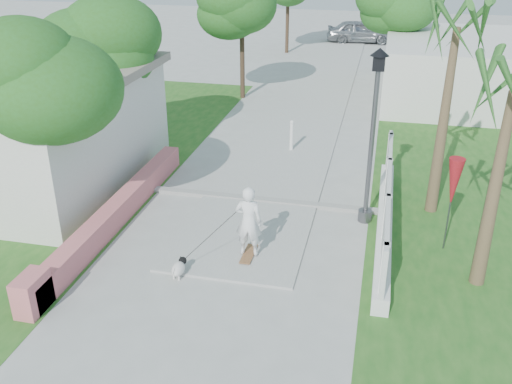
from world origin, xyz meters
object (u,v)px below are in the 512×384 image
(patio_umbrella, at_px, (454,184))
(parked_car, at_px, (360,31))
(skateboarder, at_px, (222,231))
(dog, at_px, (179,268))
(street_lamp, at_px, (373,132))
(bollard, at_px, (292,135))

(patio_umbrella, relative_size, parked_car, 0.55)
(skateboarder, bearing_deg, dog, 45.11)
(street_lamp, xyz_separation_m, skateboarder, (-3.04, -2.71, -1.63))
(bollard, relative_size, dog, 1.83)
(bollard, xyz_separation_m, parked_car, (1.00, 20.14, 0.12))
(street_lamp, relative_size, patio_umbrella, 1.93)
(dog, bearing_deg, parked_car, 93.88)
(street_lamp, distance_m, patio_umbrella, 2.27)
(dog, distance_m, parked_car, 28.24)
(patio_umbrella, height_order, dog, patio_umbrella)
(parked_car, bearing_deg, street_lamp, 175.96)
(patio_umbrella, bearing_deg, dog, -156.22)
(patio_umbrella, distance_m, parked_car, 25.91)
(bollard, height_order, dog, bollard)
(street_lamp, relative_size, parked_car, 1.07)
(parked_car, bearing_deg, skateboarder, 169.21)
(bollard, height_order, parked_car, parked_car)
(bollard, xyz_separation_m, dog, (-1.10, -8.01, -0.36))
(street_lamp, bearing_deg, parked_car, 93.95)
(street_lamp, bearing_deg, skateboarder, -138.29)
(skateboarder, relative_size, parked_car, 0.43)
(skateboarder, height_order, dog, skateboarder)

